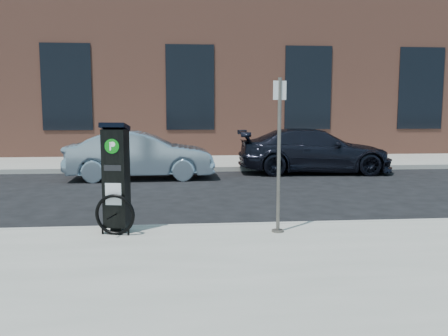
{
  "coord_description": "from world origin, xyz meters",
  "views": [
    {
      "loc": [
        -0.41,
        -7.97,
        2.13
      ],
      "look_at": [
        0.36,
        0.5,
        1.06
      ],
      "focal_mm": 38.0,
      "sensor_mm": 36.0,
      "label": 1
    }
  ],
  "objects": [
    {
      "name": "ground",
      "position": [
        0.0,
        0.0,
        0.0
      ],
      "size": [
        120.0,
        120.0,
        0.0
      ],
      "primitive_type": "plane",
      "color": "black",
      "rests_on": "ground"
    },
    {
      "name": "curb_far",
      "position": [
        0.0,
        8.02,
        0.07
      ],
      "size": [
        60.0,
        0.12,
        0.16
      ],
      "primitive_type": "cube",
      "color": "#9E9B93",
      "rests_on": "ground"
    },
    {
      "name": "sidewalk_far",
      "position": [
        0.0,
        14.0,
        0.07
      ],
      "size": [
        60.0,
        12.0,
        0.15
      ],
      "primitive_type": "cube",
      "color": "gray",
      "rests_on": "ground"
    },
    {
      "name": "sign_pole",
      "position": [
        1.14,
        -0.6,
        1.37
      ],
      "size": [
        0.21,
        0.2,
        2.46
      ],
      "rotation": [
        0.0,
        0.0,
        0.24
      ],
      "color": "#514C47",
      "rests_on": "sidewalk_near"
    },
    {
      "name": "car_silver",
      "position": [
        -1.64,
        6.52,
        0.73
      ],
      "size": [
        4.45,
        1.68,
        1.45
      ],
      "primitive_type": "imported",
      "rotation": [
        0.0,
        0.0,
        1.6
      ],
      "color": "#8CA1B3",
      "rests_on": "ground"
    },
    {
      "name": "curb_near",
      "position": [
        0.0,
        -0.02,
        0.07
      ],
      "size": [
        60.0,
        0.12,
        0.16
      ],
      "primitive_type": "cube",
      "color": "#9E9B93",
      "rests_on": "ground"
    },
    {
      "name": "bike_rack",
      "position": [
        -1.46,
        -0.56,
        0.47
      ],
      "size": [
        0.65,
        0.22,
        0.66
      ],
      "rotation": [
        0.0,
        0.0,
        -0.26
      ],
      "color": "black",
      "rests_on": "sidewalk_near"
    },
    {
      "name": "parking_kiosk",
      "position": [
        -1.45,
        -0.35,
        1.06
      ],
      "size": [
        0.46,
        0.43,
        1.77
      ],
      "rotation": [
        0.0,
        0.0,
        -0.19
      ],
      "color": "black",
      "rests_on": "sidewalk_near"
    },
    {
      "name": "car_dark",
      "position": [
        4.01,
        7.4,
        0.73
      ],
      "size": [
        5.17,
        2.35,
        1.47
      ],
      "primitive_type": "imported",
      "rotation": [
        0.0,
        0.0,
        1.51
      ],
      "color": "black",
      "rests_on": "ground"
    },
    {
      "name": "building",
      "position": [
        -0.0,
        17.0,
        4.15
      ],
      "size": [
        28.0,
        10.05,
        8.25
      ],
      "color": "#965844",
      "rests_on": "ground"
    }
  ]
}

